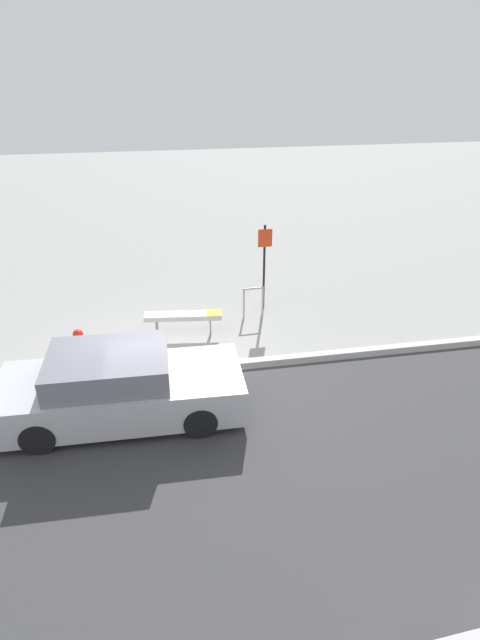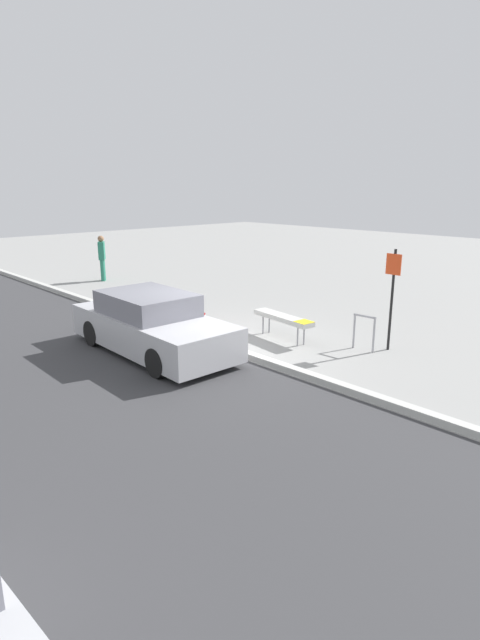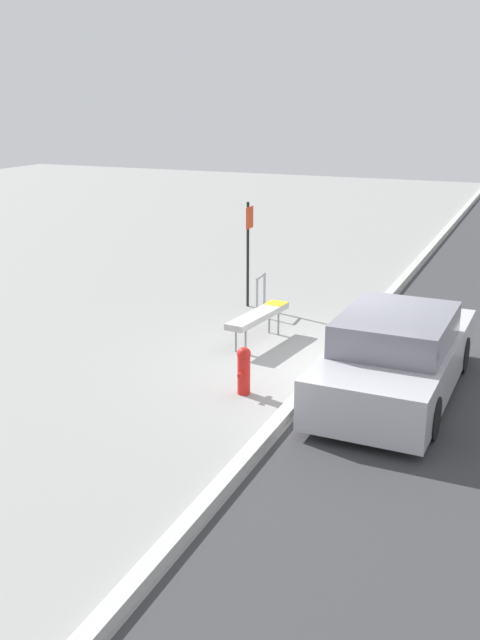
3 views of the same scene
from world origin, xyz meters
The scene contains 7 objects.
ground_plane centered at (0.00, 0.00, 0.00)m, with size 60.00×60.00×0.00m, color gray.
curb centered at (0.00, 0.00, 0.07)m, with size 60.00×0.20×0.13m.
bench centered at (0.56, 1.59, 0.53)m, with size 1.85×0.59×0.60m.
bike_rack centered at (2.39, 2.27, 0.50)m, with size 0.55×0.08×0.83m.
sign_post centered at (2.76, 2.72, 1.38)m, with size 0.36×0.08×2.30m.
fire_hydrant centered at (-1.78, 0.89, 0.41)m, with size 0.36×0.22×0.77m.
parked_car_near centered at (-0.84, -1.26, 0.62)m, with size 4.44×1.85×1.34m.
Camera 3 is at (-11.21, -3.13, 4.40)m, focal length 40.00 mm.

